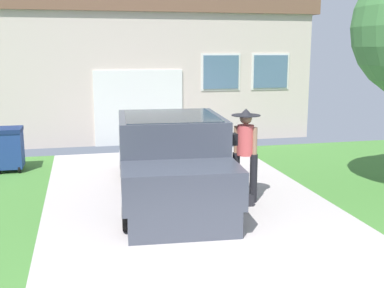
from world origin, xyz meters
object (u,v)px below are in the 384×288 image
at_px(pickup_truck, 170,161).
at_px(handbag, 244,199).
at_px(person_with_hat, 245,147).
at_px(house_with_garage, 134,59).
at_px(wheeled_trash_bin, 10,148).

distance_m(pickup_truck, handbag, 1.56).
bearing_deg(pickup_truck, handbag, 153.63).
xyz_separation_m(pickup_truck, handbag, (1.23, -0.73, -0.61)).
relative_size(pickup_truck, person_with_hat, 2.97).
height_order(house_with_garage, wheeled_trash_bin, house_with_garage).
bearing_deg(person_with_hat, house_with_garage, -45.07).
height_order(handbag, wheeled_trash_bin, wheeled_trash_bin).
distance_m(pickup_truck, house_with_garage, 8.43).
xyz_separation_m(pickup_truck, wheeled_trash_bin, (-3.26, 2.98, -0.18)).
bearing_deg(handbag, house_with_garage, 96.17).
xyz_separation_m(pickup_truck, person_with_hat, (1.33, -0.45, 0.30)).
bearing_deg(house_with_garage, person_with_hat, -83.01).
distance_m(person_with_hat, house_with_garage, 8.88).
height_order(person_with_hat, house_with_garage, house_with_garage).
bearing_deg(house_with_garage, pickup_truck, -91.82).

